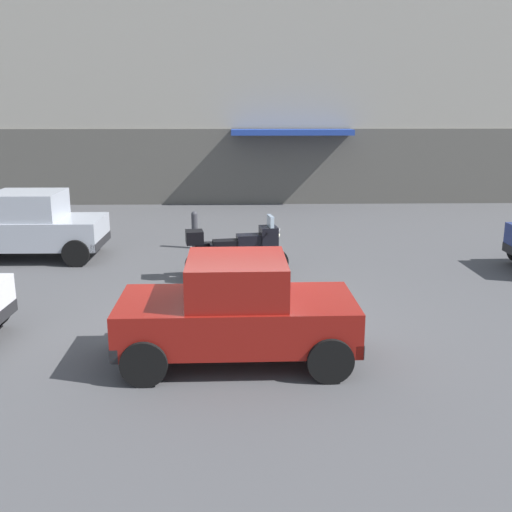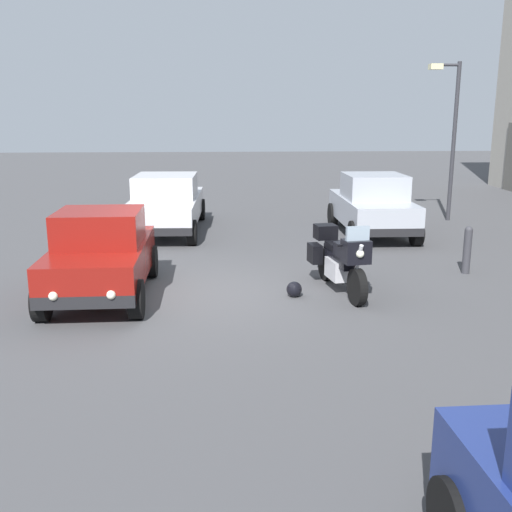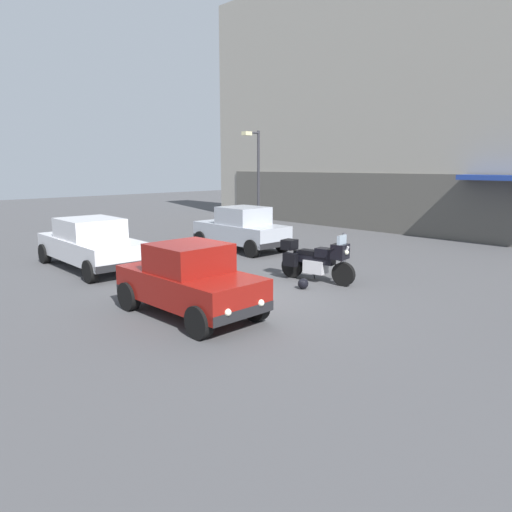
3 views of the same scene
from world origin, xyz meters
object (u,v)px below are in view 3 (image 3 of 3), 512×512
bollard_curbside (344,246)px  motorcycle (316,259)px  helmet (303,284)px  car_compact_side (190,280)px  streetlamp_curbside (256,173)px  car_wagon_end (241,229)px  car_sedan_far (91,243)px

bollard_curbside → motorcycle: bearing=-69.1°
helmet → car_compact_side: (-0.24, -3.42, 0.63)m
streetlamp_curbside → bollard_curbside: 6.76m
car_wagon_end → helmet: bearing=153.3°
streetlamp_curbside → car_sedan_far: bearing=-81.5°
helmet → car_compact_side: size_ratio=0.08×
helmet → bollard_curbside: bollard_curbside is taller
helmet → car_compact_side: car_compact_side is taller
car_compact_side → motorcycle: bearing=90.0°
motorcycle → bollard_curbside: 3.04m
car_sedan_far → car_compact_side: same height
car_sedan_far → bollard_curbside: (4.85, 6.52, -0.26)m
bollard_curbside → car_wagon_end: bearing=-166.6°
car_sedan_far → car_compact_side: 6.03m
streetlamp_curbside → bollard_curbside: size_ratio=4.73×
car_sedan_far → bollard_curbside: size_ratio=4.70×
car_wagon_end → car_sedan_far: bearing=81.9°
car_compact_side → car_wagon_end: car_wagon_end is taller
motorcycle → car_sedan_far: bearing=-157.2°
car_compact_side → bollard_curbside: car_compact_side is taller
car_compact_side → car_wagon_end: 8.07m
motorcycle → helmet: 1.05m
helmet → car_sedan_far: (-6.25, -2.80, 0.64)m
car_compact_side → car_wagon_end: size_ratio=0.90×
car_compact_side → streetlamp_curbside: size_ratio=0.75×
motorcycle → car_sedan_far: size_ratio=0.49×
car_sedan_far → car_wagon_end: bearing=-96.5°
car_sedan_far → streetlamp_curbside: (-1.24, 8.31, 2.06)m
motorcycle → car_wagon_end: size_ratio=0.58×
helmet → streetlamp_curbside: bearing=143.7°
car_compact_side → bollard_curbside: bearing=98.2°
streetlamp_curbside → bollard_curbside: streetlamp_curbside is taller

